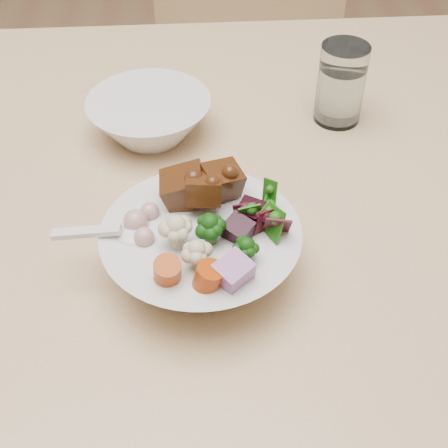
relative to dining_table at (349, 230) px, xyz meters
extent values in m
cube|color=tan|center=(0.00, 0.00, 0.05)|extent=(1.56, 0.88, 0.04)
cube|color=tan|center=(-0.11, 0.58, -0.20)|extent=(0.51, 0.51, 0.04)
cylinder|color=tan|center=(-0.32, 0.45, -0.43)|extent=(0.03, 0.03, 0.44)
cylinder|color=tan|center=(0.03, 0.36, -0.43)|extent=(0.03, 0.03, 0.44)
cylinder|color=tan|center=(-0.24, 0.80, -0.43)|extent=(0.03, 0.03, 0.44)
cylinder|color=tan|center=(0.11, 0.72, -0.43)|extent=(0.03, 0.03, 0.44)
sphere|color=black|center=(-0.18, -0.14, 0.14)|extent=(0.03, 0.03, 0.03)
sphere|color=beige|center=(-0.21, -0.14, 0.15)|extent=(0.04, 0.04, 0.04)
cube|color=black|center=(-0.14, -0.11, 0.14)|extent=(0.03, 0.03, 0.02)
cube|color=#91578E|center=(-0.16, -0.19, 0.14)|extent=(0.04, 0.04, 0.03)
cylinder|color=#B34004|center=(-0.22, -0.18, 0.14)|extent=(0.03, 0.03, 0.03)
sphere|color=tan|center=(-0.24, -0.13, 0.14)|extent=(0.02, 0.02, 0.02)
ellipsoid|color=silver|center=(-0.25, -0.13, 0.13)|extent=(0.04, 0.03, 0.01)
cube|color=silver|center=(-0.30, -0.12, 0.14)|extent=(0.07, 0.02, 0.02)
cylinder|color=silver|center=(0.00, 0.14, 0.13)|extent=(0.06, 0.06, 0.11)
cylinder|color=silver|center=(0.00, 0.14, 0.11)|extent=(0.05, 0.05, 0.07)
camera|label=1|loc=(-0.19, -0.56, 0.56)|focal=50.00mm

